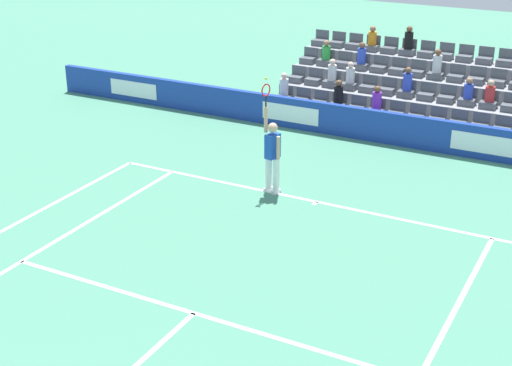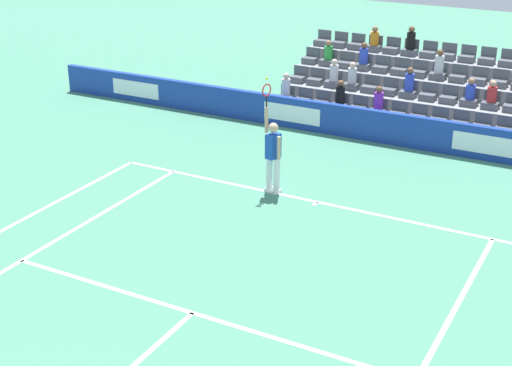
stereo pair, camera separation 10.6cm
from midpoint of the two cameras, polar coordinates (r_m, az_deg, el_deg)
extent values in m
cube|color=white|center=(18.06, 4.43, -1.42)|extent=(10.97, 0.10, 0.01)
cube|color=white|center=(13.78, -4.93, -9.75)|extent=(8.23, 0.10, 0.01)
cube|color=white|center=(15.84, -18.58, -6.32)|extent=(0.10, 11.89, 0.01)
cube|color=white|center=(17.98, 4.30, -1.53)|extent=(0.10, 0.20, 0.01)
cube|color=#193899|center=(22.05, 9.44, 4.19)|extent=(23.32, 0.20, 0.93)
cube|color=white|center=(21.28, 16.78, 2.81)|extent=(1.87, 0.01, 0.52)
cube|color=white|center=(22.97, 2.45, 5.24)|extent=(1.87, 0.01, 0.52)
cube|color=white|center=(25.90, -9.35, 7.00)|extent=(1.87, 0.01, 0.52)
cylinder|color=white|center=(18.32, 1.36, 0.52)|extent=(0.16, 0.16, 0.90)
cylinder|color=white|center=(18.46, 0.79, 0.71)|extent=(0.16, 0.16, 0.90)
cube|color=white|center=(18.48, 1.35, -0.65)|extent=(0.18, 0.28, 0.08)
cube|color=white|center=(18.62, 0.78, -0.46)|extent=(0.18, 0.28, 0.08)
cube|color=#1947B2|center=(18.12, 1.09, 2.81)|extent=(0.30, 0.40, 0.60)
sphere|color=#D3A884|center=(17.97, 1.10, 4.19)|extent=(0.24, 0.24, 0.24)
cylinder|color=#D3A884|center=(18.06, 0.57, 4.79)|extent=(0.09, 0.09, 0.62)
cylinder|color=#D3A884|center=(17.94, 1.52, 2.67)|extent=(0.09, 0.09, 0.56)
cylinder|color=black|center=(17.92, 0.58, 6.16)|extent=(0.04, 0.04, 0.28)
torus|color=red|center=(17.84, 0.58, 7.02)|extent=(0.10, 0.31, 0.31)
sphere|color=#D1E533|center=(17.77, 0.59, 7.89)|extent=(0.07, 0.07, 0.07)
cube|color=gray|center=(23.11, 10.28, 4.33)|extent=(8.06, 0.95, 0.42)
cube|color=#545960|center=(22.35, 17.90, 3.77)|extent=(0.48, 0.44, 0.20)
cube|color=#545960|center=(22.46, 18.07, 4.51)|extent=(0.48, 0.04, 0.30)
cube|color=#545960|center=(22.45, 16.35, 4.04)|extent=(0.48, 0.44, 0.20)
cube|color=#545960|center=(22.56, 16.53, 4.78)|extent=(0.48, 0.04, 0.30)
cube|color=#545960|center=(22.56, 14.82, 4.30)|extent=(0.48, 0.44, 0.20)
cube|color=#545960|center=(22.67, 15.01, 5.04)|extent=(0.48, 0.04, 0.30)
cube|color=#545960|center=(22.70, 13.31, 4.56)|extent=(0.48, 0.44, 0.20)
cube|color=#545960|center=(22.81, 13.50, 5.29)|extent=(0.48, 0.04, 0.30)
cube|color=#545960|center=(22.85, 11.81, 4.81)|extent=(0.48, 0.44, 0.20)
cube|color=#545960|center=(22.96, 12.00, 5.54)|extent=(0.48, 0.04, 0.30)
cube|color=#545960|center=(23.01, 10.33, 5.06)|extent=(0.48, 0.44, 0.20)
cube|color=#545960|center=(23.12, 10.53, 5.78)|extent=(0.48, 0.04, 0.30)
cube|color=#545960|center=(23.19, 8.87, 5.30)|extent=(0.48, 0.44, 0.20)
cube|color=#545960|center=(23.30, 9.07, 6.01)|extent=(0.48, 0.04, 0.30)
cube|color=#545960|center=(23.39, 7.44, 5.53)|extent=(0.48, 0.44, 0.20)
cube|color=#545960|center=(23.50, 7.64, 6.24)|extent=(0.48, 0.04, 0.30)
cube|color=#545960|center=(23.60, 6.03, 5.75)|extent=(0.48, 0.44, 0.20)
cube|color=#545960|center=(23.70, 6.23, 6.46)|extent=(0.48, 0.04, 0.30)
cube|color=#545960|center=(23.82, 4.64, 5.97)|extent=(0.48, 0.44, 0.20)
cube|color=#545960|center=(23.93, 4.85, 6.67)|extent=(0.48, 0.04, 0.30)
cube|color=#545960|center=(24.06, 3.28, 6.18)|extent=(0.48, 0.44, 0.20)
cube|color=#545960|center=(24.17, 3.49, 6.87)|extent=(0.48, 0.04, 0.30)
cube|color=#545960|center=(24.31, 1.94, 6.38)|extent=(0.48, 0.44, 0.20)
cube|color=#545960|center=(24.42, 2.16, 7.06)|extent=(0.48, 0.04, 0.30)
cube|color=gray|center=(23.91, 11.03, 5.43)|extent=(8.06, 0.95, 0.84)
cube|color=#545960|center=(23.12, 18.48, 5.41)|extent=(0.48, 0.44, 0.20)
cube|color=#545960|center=(23.24, 18.65, 6.13)|extent=(0.48, 0.04, 0.30)
cube|color=#545960|center=(23.22, 16.98, 5.67)|extent=(0.48, 0.44, 0.20)
cube|color=#545960|center=(23.34, 17.15, 6.38)|extent=(0.48, 0.04, 0.30)
cube|color=#545960|center=(23.33, 15.49, 5.92)|extent=(0.48, 0.44, 0.20)
cube|color=#545960|center=(23.45, 15.67, 6.62)|extent=(0.48, 0.04, 0.30)
cube|color=#545960|center=(23.46, 14.02, 6.16)|extent=(0.48, 0.44, 0.20)
cube|color=#545960|center=(23.58, 14.20, 6.86)|extent=(0.48, 0.04, 0.30)
cube|color=#545960|center=(23.60, 12.56, 6.40)|extent=(0.48, 0.44, 0.20)
cube|color=#545960|center=(23.72, 12.75, 7.09)|extent=(0.48, 0.04, 0.30)
cube|color=#545960|center=(23.76, 11.12, 6.63)|extent=(0.48, 0.44, 0.20)
cube|color=#545960|center=(23.88, 11.31, 7.32)|extent=(0.48, 0.04, 0.30)
cube|color=#545960|center=(23.94, 9.70, 6.85)|extent=(0.48, 0.44, 0.20)
cube|color=#545960|center=(24.06, 9.89, 7.53)|extent=(0.48, 0.04, 0.30)
cube|color=#545960|center=(24.13, 8.30, 7.06)|extent=(0.48, 0.44, 0.20)
cube|color=#545960|center=(24.24, 8.50, 7.74)|extent=(0.48, 0.04, 0.30)
cube|color=#545960|center=(24.33, 6.92, 7.27)|extent=(0.48, 0.44, 0.20)
cube|color=#545960|center=(24.45, 7.12, 7.94)|extent=(0.48, 0.04, 0.30)
cube|color=#545960|center=(24.55, 5.56, 7.47)|extent=(0.48, 0.44, 0.20)
cube|color=#545960|center=(24.66, 5.76, 8.14)|extent=(0.48, 0.04, 0.30)
cube|color=#545960|center=(24.78, 4.23, 7.66)|extent=(0.48, 0.44, 0.20)
cube|color=#545960|center=(24.90, 4.43, 8.32)|extent=(0.48, 0.04, 0.30)
cube|color=#545960|center=(25.03, 2.92, 7.85)|extent=(0.48, 0.44, 0.20)
cube|color=#545960|center=(25.14, 3.13, 8.50)|extent=(0.48, 0.04, 0.30)
cube|color=gray|center=(24.73, 11.73, 6.46)|extent=(8.06, 0.95, 1.26)
cube|color=#545960|center=(24.01, 17.57, 7.20)|extent=(0.48, 0.44, 0.20)
cube|color=#545960|center=(24.14, 17.73, 7.87)|extent=(0.48, 0.04, 0.30)
cube|color=#545960|center=(24.12, 16.12, 7.43)|extent=(0.48, 0.44, 0.20)
cube|color=#545960|center=(24.25, 16.29, 8.11)|extent=(0.48, 0.04, 0.30)
cube|color=#545960|center=(24.24, 14.69, 7.66)|extent=(0.48, 0.44, 0.20)
cube|color=#545960|center=(24.37, 14.87, 8.33)|extent=(0.48, 0.04, 0.30)
cube|color=#545960|center=(24.38, 13.27, 7.88)|extent=(0.48, 0.44, 0.20)
cube|color=#545960|center=(24.51, 13.45, 8.55)|extent=(0.48, 0.04, 0.30)
cube|color=#545960|center=(24.54, 11.87, 8.10)|extent=(0.48, 0.44, 0.20)
cube|color=#545960|center=(24.66, 12.05, 8.76)|extent=(0.48, 0.04, 0.30)
cube|color=#545960|center=(24.71, 10.48, 8.30)|extent=(0.48, 0.44, 0.20)
cube|color=#545960|center=(24.83, 10.67, 8.96)|extent=(0.48, 0.04, 0.30)
cube|color=#545960|center=(24.89, 9.11, 8.50)|extent=(0.48, 0.44, 0.20)
cube|color=#545960|center=(25.01, 9.30, 9.15)|extent=(0.48, 0.04, 0.30)
cube|color=#545960|center=(25.09, 7.76, 8.70)|extent=(0.48, 0.44, 0.20)
cube|color=#545960|center=(25.21, 7.96, 9.34)|extent=(0.48, 0.04, 0.30)
cube|color=#545960|center=(25.30, 6.44, 8.88)|extent=(0.48, 0.44, 0.20)
cube|color=#545960|center=(25.42, 6.63, 9.52)|extent=(0.48, 0.04, 0.30)
cube|color=#545960|center=(25.52, 5.13, 9.06)|extent=(0.48, 0.44, 0.20)
cube|color=#545960|center=(25.65, 5.33, 9.69)|extent=(0.48, 0.04, 0.30)
cube|color=#545960|center=(25.76, 3.85, 9.23)|extent=(0.48, 0.44, 0.20)
cube|color=#545960|center=(25.88, 4.04, 9.85)|extent=(0.48, 0.04, 0.30)
cube|color=gray|center=(25.55, 12.39, 7.43)|extent=(8.06, 0.95, 1.68)
cube|color=#545960|center=(24.82, 18.13, 8.62)|extent=(0.48, 0.44, 0.20)
cube|color=#545960|center=(24.95, 18.28, 9.27)|extent=(0.48, 0.04, 0.30)
cube|color=#545960|center=(24.92, 16.72, 8.85)|extent=(0.48, 0.44, 0.20)
cube|color=#545960|center=(25.06, 16.88, 9.49)|extent=(0.48, 0.04, 0.30)
cube|color=#545960|center=(25.04, 15.32, 9.06)|extent=(0.48, 0.44, 0.20)
cube|color=#545960|center=(25.18, 15.49, 9.70)|extent=(0.48, 0.04, 0.30)
cube|color=#545960|center=(25.18, 13.94, 9.27)|extent=(0.48, 0.44, 0.20)
cube|color=#545960|center=(25.31, 14.11, 9.91)|extent=(0.48, 0.04, 0.30)
cube|color=#545960|center=(25.33, 12.57, 9.48)|extent=(0.48, 0.44, 0.20)
cube|color=#545960|center=(25.46, 12.75, 10.11)|extent=(0.48, 0.04, 0.30)
cube|color=#545960|center=(25.49, 11.22, 9.67)|extent=(0.48, 0.44, 0.20)
cube|color=#545960|center=(25.63, 11.40, 10.30)|extent=(0.48, 0.04, 0.30)
cube|color=#545960|center=(25.67, 9.89, 9.86)|extent=(0.48, 0.44, 0.20)
cube|color=#545960|center=(25.80, 10.07, 10.48)|extent=(0.48, 0.04, 0.30)
cube|color=#545960|center=(25.86, 8.57, 10.04)|extent=(0.48, 0.44, 0.20)
cube|color=#545960|center=(25.99, 8.75, 10.65)|extent=(0.48, 0.04, 0.30)
cube|color=#545960|center=(26.07, 7.27, 10.21)|extent=(0.48, 0.44, 0.20)
cube|color=#545960|center=(26.20, 7.45, 10.82)|extent=(0.48, 0.04, 0.30)
cube|color=#545960|center=(26.29, 5.99, 10.37)|extent=(0.48, 0.44, 0.20)
cube|color=#545960|center=(26.42, 6.18, 10.98)|extent=(0.48, 0.04, 0.30)
cube|color=#545960|center=(26.52, 4.73, 10.52)|extent=(0.48, 0.44, 0.20)
cube|color=#545960|center=(26.65, 4.92, 11.13)|extent=(0.48, 0.04, 0.30)
cylinder|color=blue|center=(23.71, 11.22, 7.49)|extent=(0.28, 0.28, 0.52)
sphere|color=brown|center=(23.62, 11.29, 8.33)|extent=(0.20, 0.20, 0.20)
cylinder|color=blue|center=(25.05, 7.85, 9.48)|extent=(0.28, 0.28, 0.49)
sphere|color=brown|center=(24.98, 7.89, 10.25)|extent=(0.20, 0.20, 0.20)
cylinder|color=purple|center=(23.13, 8.97, 6.16)|extent=(0.28, 0.28, 0.51)
sphere|color=brown|center=(23.04, 9.02, 7.00)|extent=(0.20, 0.20, 0.20)
cylinder|color=green|center=(25.50, 5.20, 9.77)|extent=(0.28, 0.28, 0.43)
sphere|color=#9E7251|center=(25.43, 5.22, 10.46)|extent=(0.20, 0.20, 0.20)
cylinder|color=black|center=(25.46, 11.32, 10.50)|extent=(0.28, 0.28, 0.54)
sphere|color=brown|center=(25.39, 11.38, 11.32)|extent=(0.20, 0.20, 0.20)
cylinder|color=white|center=(24.29, 7.00, 8.06)|extent=(0.28, 0.28, 0.47)
sphere|color=beige|center=(24.21, 7.04, 8.83)|extent=(0.20, 0.20, 0.20)
cylinder|color=white|center=(24.26, 2.01, 7.24)|extent=(0.28, 0.28, 0.53)
sphere|color=beige|center=(24.16, 2.02, 8.08)|extent=(0.20, 0.20, 0.20)
cylinder|color=white|center=(24.34, 13.38, 8.73)|extent=(0.28, 0.28, 0.53)
sphere|color=brown|center=(24.26, 13.46, 9.57)|extent=(0.20, 0.20, 0.20)
cylinder|color=orange|center=(25.84, 8.65, 10.74)|extent=(0.28, 0.28, 0.43)
sphere|color=#9E7251|center=(25.78, 8.69, 11.42)|extent=(0.20, 0.20, 0.20)
cylinder|color=white|center=(24.51, 5.64, 8.28)|extent=(0.28, 0.28, 0.50)
sphere|color=beige|center=(24.42, 5.67, 9.07)|extent=(0.20, 0.20, 0.20)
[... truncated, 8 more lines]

